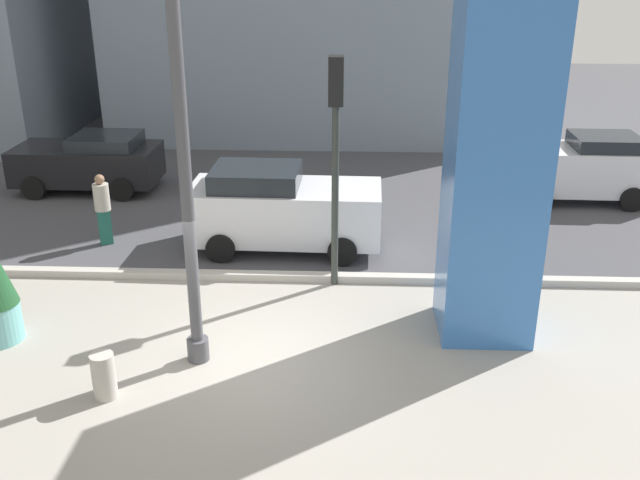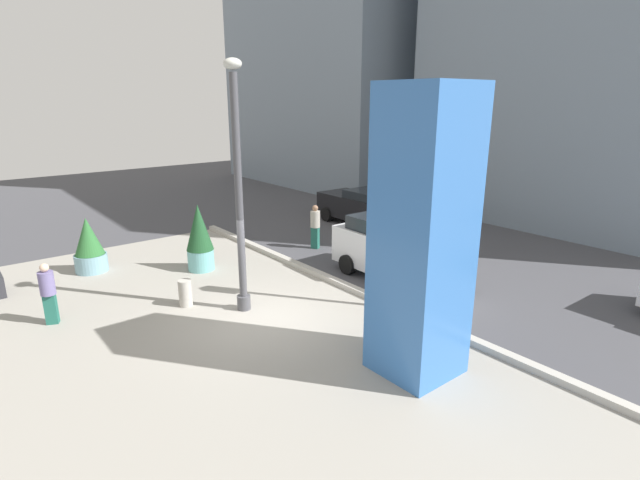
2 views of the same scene
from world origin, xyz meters
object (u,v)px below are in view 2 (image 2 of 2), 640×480
at_px(traffic_light_far_side, 385,196).
at_px(potted_plant_curbside, 199,237).
at_px(lamp_post, 239,196).
at_px(car_far_lane, 396,250).
at_px(car_passing_lane, 361,206).
at_px(pedestrian_by_curb, 48,291).
at_px(art_pillar_blue, 422,237).
at_px(pedestrian_on_sidewalk, 315,224).
at_px(concrete_bollard, 185,293).
at_px(potted_plant_near_left, 89,246).

bearing_deg(traffic_light_far_side, potted_plant_curbside, -156.63).
height_order(lamp_post, car_far_lane, lamp_post).
distance_m(car_passing_lane, pedestrian_by_curb, 13.37).
bearing_deg(lamp_post, art_pillar_blue, 14.73).
bearing_deg(traffic_light_far_side, pedestrian_by_curb, -121.72).
height_order(traffic_light_far_side, pedestrian_on_sidewalk, traffic_light_far_side).
xyz_separation_m(concrete_bollard, car_passing_lane, (-3.67, 10.03, 0.45)).
bearing_deg(potted_plant_near_left, potted_plant_curbside, 53.71).
xyz_separation_m(art_pillar_blue, concrete_bollard, (-6.07, -2.41, -2.53)).
relative_size(concrete_bollard, car_passing_lane, 0.19).
height_order(potted_plant_curbside, traffic_light_far_side, traffic_light_far_side).
xyz_separation_m(potted_plant_near_left, car_far_lane, (6.70, 7.29, 0.09)).
xyz_separation_m(potted_plant_near_left, traffic_light_far_side, (7.94, 5.40, 2.23)).
distance_m(potted_plant_curbside, car_passing_lane, 8.50).
bearing_deg(concrete_bollard, car_far_lane, 70.40).
height_order(potted_plant_near_left, concrete_bollard, potted_plant_near_left).
xyz_separation_m(concrete_bollard, pedestrian_on_sidewalk, (-1.97, 6.08, 0.55)).
height_order(traffic_light_far_side, car_passing_lane, traffic_light_far_side).
bearing_deg(traffic_light_far_side, concrete_bollard, -129.25).
height_order(car_passing_lane, pedestrian_by_curb, pedestrian_by_curb).
height_order(traffic_light_far_side, pedestrian_by_curb, traffic_light_far_side).
bearing_deg(pedestrian_by_curb, car_passing_lane, 101.12).
bearing_deg(traffic_light_far_side, potted_plant_near_left, -145.79).
bearing_deg(art_pillar_blue, car_passing_lane, 141.94).
bearing_deg(car_far_lane, potted_plant_curbside, -136.13).
relative_size(potted_plant_near_left, pedestrian_by_curb, 1.13).
bearing_deg(potted_plant_near_left, pedestrian_on_sidewalk, 70.60).
bearing_deg(lamp_post, pedestrian_by_curb, -118.44).
distance_m(potted_plant_curbside, pedestrian_by_curb, 4.91).
bearing_deg(traffic_light_far_side, lamp_post, -125.95).
distance_m(concrete_bollard, traffic_light_far_side, 6.00).
bearing_deg(traffic_light_far_side, art_pillar_blue, -32.92).
relative_size(lamp_post, car_far_lane, 1.48).
bearing_deg(lamp_post, potted_plant_curbside, 172.14).
distance_m(lamp_post, traffic_light_far_side, 3.73).
height_order(car_passing_lane, pedestrian_on_sidewalk, pedestrian_on_sidewalk).
height_order(art_pillar_blue, car_far_lane, art_pillar_blue).
xyz_separation_m(art_pillar_blue, car_passing_lane, (-9.74, 7.62, -2.08)).
xyz_separation_m(potted_plant_curbside, car_far_lane, (4.59, 4.41, -0.17)).
bearing_deg(pedestrian_by_curb, lamp_post, 61.56).
height_order(potted_plant_near_left, pedestrian_by_curb, potted_plant_near_left).
xyz_separation_m(potted_plant_near_left, potted_plant_curbside, (2.11, 2.88, 0.26)).
relative_size(lamp_post, potted_plant_curbside, 2.88).
height_order(lamp_post, potted_plant_near_left, lamp_post).
distance_m(potted_plant_curbside, concrete_bollard, 3.02).
relative_size(concrete_bollard, pedestrian_by_curb, 0.47).
bearing_deg(car_passing_lane, art_pillar_blue, -38.06).
distance_m(car_passing_lane, pedestrian_on_sidewalk, 4.30).
xyz_separation_m(lamp_post, concrete_bollard, (-1.20, -1.13, -2.75)).
distance_m(potted_plant_near_left, potted_plant_curbside, 3.58).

